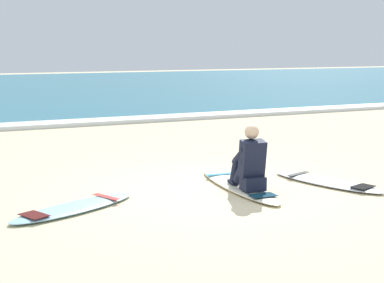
% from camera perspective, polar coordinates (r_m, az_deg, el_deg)
% --- Properties ---
extents(ground_plane, '(80.00, 80.00, 0.00)m').
position_cam_1_polar(ground_plane, '(8.68, 2.12, -4.92)').
color(ground_plane, beige).
extents(sea, '(80.00, 28.00, 0.10)m').
position_cam_1_polar(sea, '(29.70, -17.29, 4.89)').
color(sea, teal).
rests_on(sea, ground).
extents(breaking_foam, '(80.00, 0.90, 0.11)m').
position_cam_1_polar(breaking_foam, '(16.27, -10.94, 1.82)').
color(breaking_foam, white).
rests_on(breaking_foam, ground).
extents(surfboard_main, '(0.65, 2.45, 0.08)m').
position_cam_1_polar(surfboard_main, '(8.93, 4.55, -4.30)').
color(surfboard_main, '#EFE5C6').
rests_on(surfboard_main, ground).
extents(surfer_seated, '(0.42, 0.73, 0.95)m').
position_cam_1_polar(surfer_seated, '(8.54, 5.65, -2.20)').
color(surfer_seated, black).
rests_on(surfer_seated, surfboard_main).
extents(surfboard_spare_near, '(1.99, 1.28, 0.08)m').
position_cam_1_polar(surfboard_spare_near, '(7.88, -11.39, -6.32)').
color(surfboard_spare_near, '#9ED1E5').
rests_on(surfboard_spare_near, ground).
extents(surfboard_spare_far, '(1.09, 2.04, 0.08)m').
position_cam_1_polar(surfboard_spare_far, '(9.39, 13.02, -3.84)').
color(surfboard_spare_far, silver).
rests_on(surfboard_spare_far, ground).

